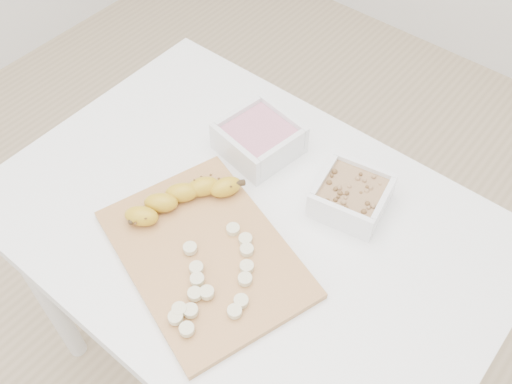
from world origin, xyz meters
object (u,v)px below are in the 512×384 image
Objects in this scene: bowl_yogurt at (259,138)px; bowl_granola at (352,195)px; banana at (180,199)px; cutting_board at (205,253)px; table at (247,247)px.

bowl_yogurt is 1.09× the size of bowl_granola.
bowl_yogurt is at bearing 124.02° from banana.
bowl_granola reaches higher than cutting_board.
cutting_board is 1.71× the size of banana.
bowl_yogurt is at bearing 179.22° from bowl_granola.
bowl_yogurt reaches higher than cutting_board.
cutting_board is (0.09, -0.27, -0.03)m from bowl_yogurt.
banana is at bearing -151.88° from table.
table is 0.15m from cutting_board.
cutting_board is at bearing -117.94° from bowl_granola.
bowl_granola is 0.31m from cutting_board.
table is at bearing 86.28° from cutting_board.
bowl_granola is 0.40× the size of cutting_board.
bowl_yogurt is (-0.10, 0.16, 0.13)m from table.
banana is (-0.12, -0.06, 0.13)m from table.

